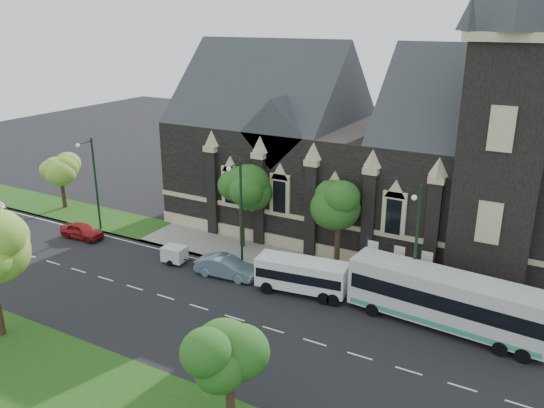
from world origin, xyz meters
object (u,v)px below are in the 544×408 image
Objects in this scene: street_lamp_mid at (240,207)px; shuttle_bus at (302,274)px; sedan at (226,267)px; car_far_red at (82,231)px; street_lamp_near at (416,241)px; banner_flag_right at (424,268)px; banner_flag_center at (396,262)px; tour_coach at (446,299)px; box_trailer at (174,254)px; street_lamp_far at (94,179)px; tree_park_east at (234,356)px; banner_flag_left at (370,257)px; tree_walk_far at (63,166)px; tree_walk_left at (245,185)px; tree_walk_right at (343,201)px.

shuttle_bus is (6.37, -1.61, -3.61)m from street_lamp_mid.
car_far_red is (-15.98, 0.05, -0.09)m from sedan.
street_lamp_near is 1.81× the size of sedan.
banner_flag_center is at bearing 180.00° from banner_flag_right.
street_lamp_near reaches higher than tour_coach.
box_trailer is at bearing -93.67° from car_far_red.
street_lamp_far is at bearing 180.00° from street_lamp_near.
tree_park_east reaches higher than banner_flag_center.
box_trailer is (10.87, -2.13, -4.29)m from street_lamp_far.
tree_park_east is 18.91m from banner_flag_right.
banner_flag_left is at bearing 4.15° from street_lamp_far.
shuttle_bus is (-3.92, -3.51, -0.88)m from banner_flag_left.
sedan is (-14.00, -2.10, -4.29)m from street_lamp_near.
street_lamp_mid is (23.82, -3.08, 0.49)m from tree_walk_far.
tree_walk_left is 2.79× the size of box_trailer.
street_lamp_mid reaches higher than banner_flag_left.
tree_walk_left is 0.85× the size of street_lamp_near.
tree_park_east is 0.70× the size of street_lamp_near.
sedan is (-10.29, -4.01, -1.56)m from banner_flag_left.
sedan is at bearing -90.00° from street_lamp_mid.
car_far_red is at bearing -89.54° from street_lamp_far.
street_lamp_mid is 7.02m from box_trailer.
shuttle_bus is (8.17, -5.22, -4.23)m from tree_walk_left.
tree_walk_right reaches higher than shuttle_bus.
tree_walk_far reaches higher than banner_flag_center.
tree_walk_left is at bearing 139.57° from shuttle_bus.
tree_walk_right is 0.87× the size of street_lamp_mid.
street_lamp_mid reaches higher than sedan.
shuttle_bus reaches higher than sedan.
tree_park_east is 0.48× the size of tour_coach.
banner_flag_center is (28.29, 1.91, -2.73)m from street_lamp_far.
banner_flag_left is 0.80× the size of sedan.
tree_park_east is 1.57× the size of banner_flag_right.
tree_walk_far is 0.90× the size of shuttle_bus.
tree_park_east is 30.10m from car_far_red.
street_lamp_mid is at bearing -85.93° from car_far_red.
box_trailer is 5.13m from sedan.
street_lamp_mid is at bearing 180.00° from street_lamp_near.
tree_park_east is 1.57× the size of banner_flag_center.
tree_walk_right is 14.50m from box_trailer.
street_lamp_far reaches higher than tree_walk_right.
banner_flag_right is (4.00, 0.00, 0.00)m from banner_flag_left.
banner_flag_left is at bearing 89.65° from tree_park_east.
tree_park_east is at bearing -83.47° from shuttle_bus.
banner_flag_left is at bearing 180.00° from banner_flag_right.
tree_park_east is at bearing -96.57° from banner_flag_center.
tree_park_east reaches higher than banner_flag_left.
street_lamp_near is (6.79, -3.62, -0.71)m from tree_walk_right.
street_lamp_far is 3.28× the size of box_trailer.
street_lamp_near is 1.00× the size of street_lamp_far.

